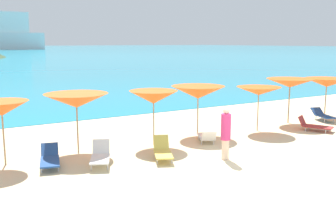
# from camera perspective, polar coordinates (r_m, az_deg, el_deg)

# --- Properties ---
(ground_plane) EXTENTS (50.00, 100.00, 0.30)m
(ground_plane) POSITION_cam_1_polar(r_m,az_deg,el_deg) (21.46, -7.11, -1.06)
(ground_plane) COLOR beige
(umbrella_2) EXTENTS (1.86, 1.86, 2.11)m
(umbrella_2) POSITION_cam_1_polar(r_m,az_deg,el_deg) (13.69, -22.93, 0.46)
(umbrella_2) COLOR #9E7F59
(umbrella_2) RESTS_ON ground_plane
(umbrella_3) EXTENTS (2.30, 2.30, 2.15)m
(umbrella_3) POSITION_cam_1_polar(r_m,az_deg,el_deg) (14.52, -13.10, 1.61)
(umbrella_3) COLOR #9E7F59
(umbrella_3) RESTS_ON ground_plane
(umbrella_4) EXTENTS (2.06, 2.06, 2.13)m
(umbrella_4) POSITION_cam_1_polar(r_m,az_deg,el_deg) (15.18, -2.11, 2.15)
(umbrella_4) COLOR #9E7F59
(umbrella_4) RESTS_ON ground_plane
(umbrella_5) EXTENTS (2.39, 2.39, 2.12)m
(umbrella_5) POSITION_cam_1_polar(r_m,az_deg,el_deg) (16.92, 4.36, 2.85)
(umbrella_5) COLOR #9E7F59
(umbrella_5) RESTS_ON ground_plane
(umbrella_6) EXTENTS (2.06, 2.06, 2.00)m
(umbrella_6) POSITION_cam_1_polar(r_m,az_deg,el_deg) (18.09, 12.98, 2.97)
(umbrella_6) COLOR #9E7F59
(umbrella_6) RESTS_ON ground_plane
(umbrella_7) EXTENTS (2.47, 2.47, 2.20)m
(umbrella_7) POSITION_cam_1_polar(r_m,az_deg,el_deg) (20.27, 17.23, 4.01)
(umbrella_7) COLOR #9E7F59
(umbrella_7) RESTS_ON ground_plane
(umbrella_8) EXTENTS (2.31, 2.31, 2.07)m
(umbrella_8) POSITION_cam_1_polar(r_m,az_deg,el_deg) (22.64, 21.97, 3.96)
(umbrella_8) COLOR #9E7F59
(umbrella_8) RESTS_ON ground_plane
(lounge_chair_0) EXTENTS (1.19, 1.57, 0.63)m
(lounge_chair_0) POSITION_cam_1_polar(r_m,az_deg,el_deg) (19.05, 20.32, -1.80)
(lounge_chair_0) COLOR #A53333
(lounge_chair_0) RESTS_ON ground_plane
(lounge_chair_2) EXTENTS (1.04, 1.62, 0.58)m
(lounge_chair_2) POSITION_cam_1_polar(r_m,az_deg,el_deg) (21.63, 21.47, -0.39)
(lounge_chair_2) COLOR #1E478C
(lounge_chair_2) RESTS_ON ground_plane
(lounge_chair_3) EXTENTS (1.12, 1.60, 0.70)m
(lounge_chair_3) POSITION_cam_1_polar(r_m,az_deg,el_deg) (13.58, -0.80, -5.59)
(lounge_chair_3) COLOR #D8BF4C
(lounge_chair_3) RESTS_ON ground_plane
(lounge_chair_5) EXTENTS (1.12, 1.54, 0.71)m
(lounge_chair_5) POSITION_cam_1_polar(r_m,az_deg,el_deg) (13.15, -9.75, -6.18)
(lounge_chair_5) COLOR white
(lounge_chair_5) RESTS_ON ground_plane
(lounge_chair_6) EXTENTS (1.20, 1.60, 0.63)m
(lounge_chair_6) POSITION_cam_1_polar(r_m,az_deg,el_deg) (15.80, 5.63, -3.53)
(lounge_chair_6) COLOR white
(lounge_chair_6) RESTS_ON ground_plane
(lounge_chair_7) EXTENTS (0.98, 1.76, 0.58)m
(lounge_chair_7) POSITION_cam_1_polar(r_m,az_deg,el_deg) (13.41, -16.72, -6.40)
(lounge_chair_7) COLOR #1E478C
(lounge_chair_7) RESTS_ON ground_plane
(beachgoer_2) EXTENTS (0.34, 0.34, 1.80)m
(beachgoer_2) POSITION_cam_1_polar(r_m,az_deg,el_deg) (13.53, 8.35, -2.89)
(beachgoer_2) COLOR beige
(beachgoer_2) RESTS_ON ground_plane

